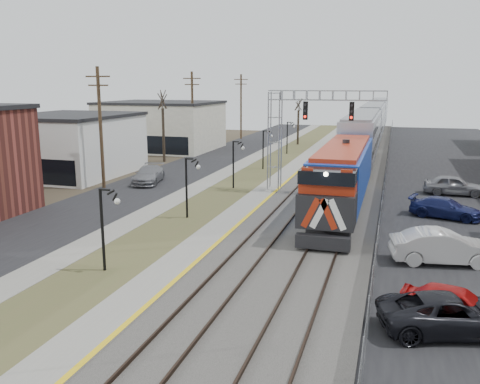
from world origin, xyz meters
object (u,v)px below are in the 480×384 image
at_px(train, 370,127).
at_px(car_lot_a, 456,305).
at_px(signal_gantry, 296,123).
at_px(car_lot_b, 443,248).

distance_m(train, car_lot_a, 50.87).
height_order(signal_gantry, car_lot_a, signal_gantry).
bearing_deg(car_lot_a, train, 18.62).
xyz_separation_m(signal_gantry, car_lot_a, (10.01, -20.80, -4.91)).
height_order(train, car_lot_a, train).
bearing_deg(train, car_lot_a, -83.53).
bearing_deg(signal_gantry, car_lot_b, -54.78).
bearing_deg(car_lot_b, signal_gantry, 25.33).
distance_m(signal_gantry, car_lot_a, 23.60).
bearing_deg(car_lot_a, car_lot_b, 11.54).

